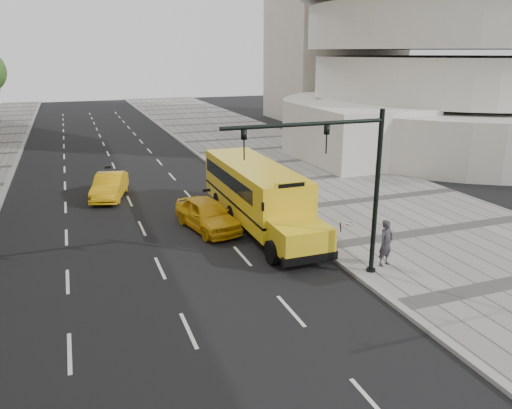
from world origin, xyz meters
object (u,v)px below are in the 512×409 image
object	(u,v)px
taxi_near	(207,214)
traffic_signal	(344,176)
taxi_far	(109,186)
pedestrian	(386,243)
school_bus	(256,190)

from	to	relation	value
taxi_near	traffic_signal	world-z (taller)	traffic_signal
taxi_far	traffic_signal	size ratio (longest dim) A/B	0.69
taxi_near	traffic_signal	size ratio (longest dim) A/B	0.71
taxi_near	pedestrian	world-z (taller)	pedestrian
pedestrian	taxi_far	bearing A→B (deg)	106.99
taxi_far	traffic_signal	bearing A→B (deg)	-48.56
taxi_near	pedestrian	bearing A→B (deg)	-63.13
school_bus	traffic_signal	world-z (taller)	traffic_signal
taxi_far	pedestrian	distance (m)	17.07
taxi_far	pedestrian	size ratio (longest dim) A/B	2.34
taxi_far	traffic_signal	distance (m)	16.55
taxi_near	taxi_far	size ratio (longest dim) A/B	1.02
school_bus	taxi_far	xyz separation A→B (m)	(-6.48, 7.35, -1.04)
taxi_far	traffic_signal	xyz separation A→B (m)	(7.17, -14.53, 3.36)
taxi_far	taxi_near	bearing A→B (deg)	-46.19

